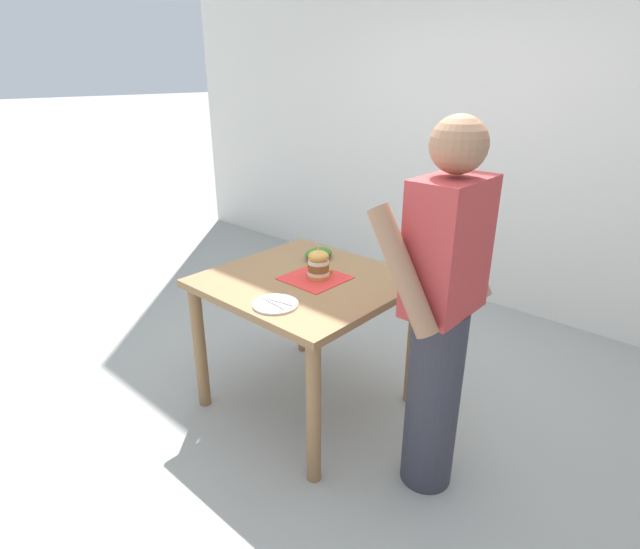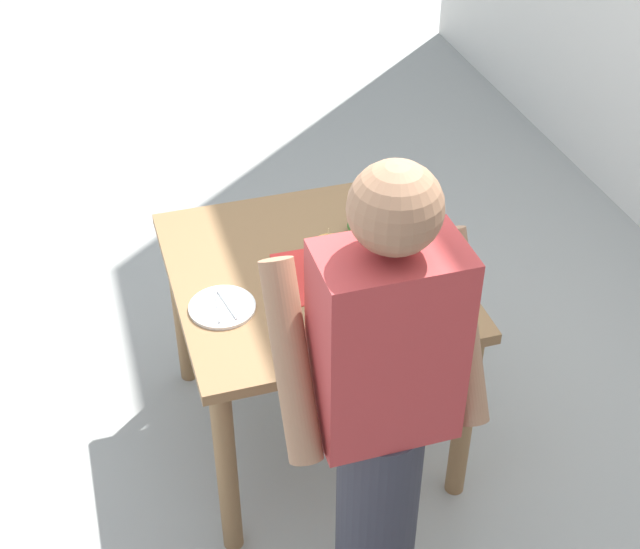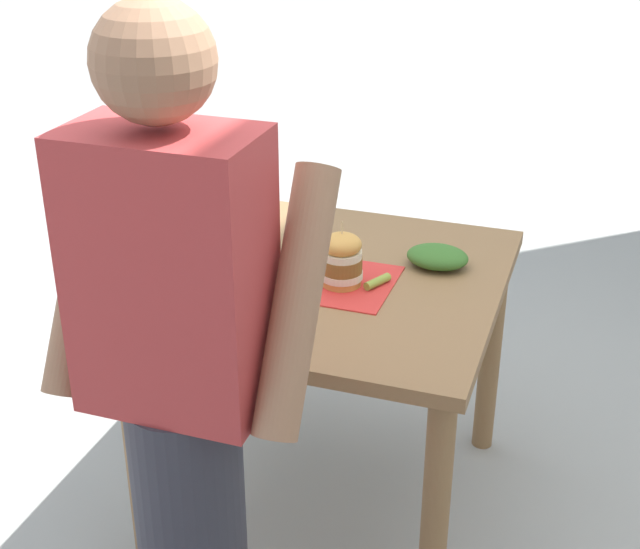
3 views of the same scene
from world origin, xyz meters
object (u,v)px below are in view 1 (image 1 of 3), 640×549
patio_table (306,300)px  side_salad (319,254)px  side_plate_with_forks (275,304)px  diner_across_table (441,313)px  pickle_spear (327,270)px  sandwich (318,264)px

patio_table → side_salad: (-0.27, -0.16, 0.16)m
patio_table → side_plate_with_forks: 0.39m
diner_across_table → side_plate_with_forks: bearing=-67.6°
side_salad → pickle_spear: bearing=54.7°
patio_table → diner_across_table: diner_across_table is taller
side_salad → patio_table: bearing=30.1°
diner_across_table → pickle_spear: bearing=-103.4°
pickle_spear → side_salad: side_salad is taller
patio_table → pickle_spear: size_ratio=11.14×
sandwich → side_plate_with_forks: size_ratio=0.86×
pickle_spear → side_salad: size_ratio=0.50×
sandwich → pickle_spear: (-0.10, -0.02, -0.06)m
side_salad → diner_across_table: diner_across_table is taller
side_plate_with_forks → pickle_spear: bearing=-168.8°
patio_table → pickle_spear: 0.21m
patio_table → pickle_spear: pickle_spear is taller
pickle_spear → side_plate_with_forks: size_ratio=0.41×
pickle_spear → side_salad: bearing=-125.3°
pickle_spear → diner_across_table: (0.19, 0.80, 0.07)m
sandwich → side_plate_with_forks: bearing=10.7°
side_plate_with_forks → diner_across_table: (-0.29, 0.71, 0.08)m
sandwich → pickle_spear: 0.12m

